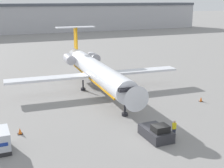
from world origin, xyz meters
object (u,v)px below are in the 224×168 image
worker_near_tug (174,128)px  traffic_cone_left (20,131)px  luggage_cart (0,141)px  traffic_cone_right (201,99)px  airplane_main (96,71)px  pushback_tug (156,132)px

worker_near_tug → traffic_cone_left: size_ratio=2.53×
luggage_cart → traffic_cone_left: (2.32, 3.31, -0.74)m
luggage_cart → traffic_cone_right: (28.58, 4.63, -0.73)m
airplane_main → traffic_cone_right: 17.09m
airplane_main → luggage_cart: 23.12m
airplane_main → traffic_cone_right: bearing=-43.4°
luggage_cart → traffic_cone_right: luggage_cart is taller
airplane_main → luggage_cart: airplane_main is taller
traffic_cone_left → worker_near_tug: bearing=-25.3°
worker_near_tug → traffic_cone_right: worker_near_tug is taller
pushback_tug → traffic_cone_left: 15.24m
worker_near_tug → luggage_cart: bearing=167.2°
luggage_cart → worker_near_tug: size_ratio=1.71×
traffic_cone_right → luggage_cart: bearing=-170.8°
traffic_cone_left → traffic_cone_right: size_ratio=0.99×
luggage_cart → worker_near_tug: (17.92, -4.06, -0.10)m
pushback_tug → traffic_cone_left: size_ratio=5.52×
airplane_main → worker_near_tug: bearing=-85.6°
worker_near_tug → traffic_cone_left: worker_near_tug is taller
airplane_main → traffic_cone_left: bearing=-137.5°
luggage_cart → pushback_tug: bearing=-13.1°
airplane_main → traffic_cone_right: airplane_main is taller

